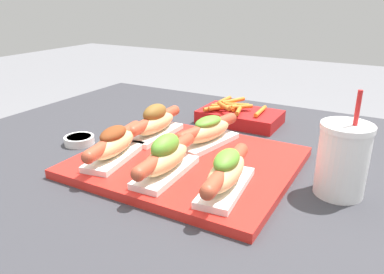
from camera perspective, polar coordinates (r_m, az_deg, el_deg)
The scene contains 9 objects.
serving_tray at distance 0.78m, azimuth -0.72°, elevation -3.81°, with size 0.43×0.37×0.02m.
hot_dog_0 at distance 0.78m, azimuth -11.80°, elevation -1.04°, with size 0.09×0.20×0.07m.
hot_dog_1 at distance 0.70m, azimuth -4.04°, elevation -3.13°, with size 0.07×0.20×0.08m.
hot_dog_2 at distance 0.64m, azimuth 5.25°, elevation -5.35°, with size 0.08×0.20×0.07m.
hot_dog_3 at distance 0.89m, azimuth -5.63°, elevation 2.25°, with size 0.06×0.20×0.08m.
hot_dog_4 at distance 0.84m, azimuth 2.48°, elevation 0.93°, with size 0.09×0.20×0.07m.
sauce_bowl at distance 0.93m, azimuth -16.80°, elevation -0.40°, with size 0.07×0.07×0.02m.
drink_cup at distance 0.70m, azimuth 21.96°, elevation -3.21°, with size 0.09×0.09×0.19m.
fries_basket at distance 1.05m, azimuth 7.16°, elevation 3.24°, with size 0.22×0.13×0.06m.
Camera 1 is at (0.40, -0.63, 1.06)m, focal length 35.00 mm.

